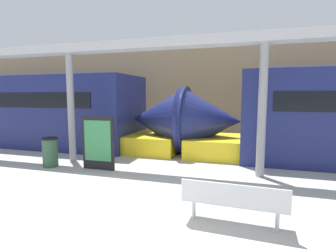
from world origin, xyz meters
name	(u,v)px	position (x,y,z in m)	size (l,w,h in m)	color
ground_plane	(115,234)	(0.00, 0.00, 0.00)	(60.00, 60.00, 0.00)	#B2AFA8
station_wall	(207,91)	(0.00, 10.34, 2.50)	(56.00, 0.20, 5.00)	#9E8460
train_right	(18,111)	(-8.52, 6.36, 1.52)	(16.52, 2.93, 3.20)	navy
bench_near	(234,200)	(1.85, 0.80, 0.49)	(1.80, 0.52, 0.80)	silver
trash_bin	(50,152)	(-3.97, 3.16, 0.47)	(0.49, 0.49, 0.94)	#2D5138
poster_board	(98,143)	(-2.30, 3.29, 0.83)	(1.06, 0.07, 1.64)	black
support_column_near	(262,111)	(2.43, 3.99, 1.83)	(0.23, 0.23, 3.67)	gray
support_column_far	(71,108)	(-3.75, 3.99, 1.83)	(0.23, 0.23, 3.67)	gray
canopy_beam	(265,37)	(2.43, 3.99, 3.81)	(28.00, 0.60, 0.28)	#B7B7BC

